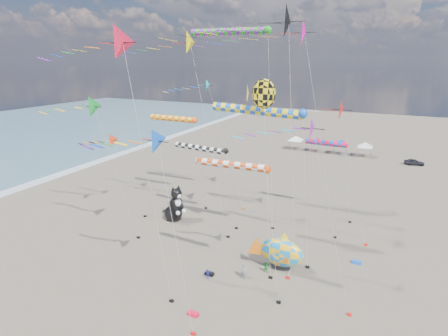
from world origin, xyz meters
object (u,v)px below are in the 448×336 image
at_px(fish_inflatable, 281,252).
at_px(child_blue, 208,273).
at_px(parked_car, 414,162).
at_px(person_adult, 244,271).
at_px(cat_inflatable, 174,203).
at_px(child_green, 266,267).

relative_size(fish_inflatable, child_blue, 5.80).
bearing_deg(parked_car, person_adult, 155.22).
bearing_deg(parked_car, cat_inflatable, 138.40).
distance_m(cat_inflatable, parked_car, 50.84).
distance_m(cat_inflatable, fish_inflatable, 16.41).
bearing_deg(child_blue, parked_car, 34.70).
relative_size(cat_inflatable, fish_inflatable, 0.85).
relative_size(cat_inflatable, parked_car, 1.36).
bearing_deg(parked_car, fish_inflatable, 157.23).
bearing_deg(fish_inflatable, child_green, -138.23).
relative_size(child_green, child_blue, 1.21).
bearing_deg(child_green, fish_inflatable, 47.50).
bearing_deg(person_adult, child_blue, -172.18).
bearing_deg(child_green, person_adult, -124.63).
height_order(fish_inflatable, child_green, fish_inflatable).
bearing_deg(cat_inflatable, person_adult, -9.99).
bearing_deg(person_adult, fish_inflatable, 31.56).
xyz_separation_m(child_green, parked_car, (14.48, 47.76, 0.01)).
height_order(child_green, child_blue, child_green).
xyz_separation_m(cat_inflatable, fish_inflatable, (15.62, -5.00, -0.47)).
distance_m(fish_inflatable, person_adult, 4.15).
distance_m(person_adult, parked_car, 52.17).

